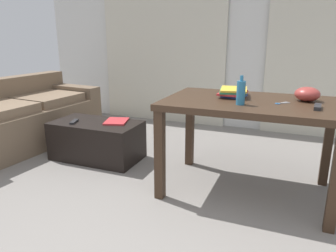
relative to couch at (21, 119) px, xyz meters
The scene contains 13 objects.
ground_plane 2.37m from the couch, 10.42° to the right, with size 8.36×8.36×0.00m, color gray.
wall_back 3.02m from the couch, 36.61° to the left, with size 6.17×0.10×2.43m, color silver.
curtains 2.92m from the couch, 35.23° to the left, with size 4.22×0.03×2.06m.
couch is the anchor object (origin of this frame).
coffee_table 1.11m from the couch, ahead, with size 0.90×0.49×0.39m.
craft_table 2.69m from the couch, ahead, with size 1.32×0.84×0.77m.
bottle_near 2.69m from the couch, ahead, with size 0.06×0.06×0.21m.
bowl 3.10m from the couch, ahead, with size 0.19×0.19×0.11m, color #9E3833.
book_stack 2.55m from the couch, ahead, with size 0.26×0.33×0.07m.
tv_remote_on_table 3.17m from the couch, ahead, with size 0.04×0.16×0.03m, color #232326.
scissors 2.92m from the couch, ahead, with size 0.10×0.11×0.00m.
tv_remote_primary 0.92m from the couch, 10.16° to the right, with size 0.04×0.16×0.02m, color #232326.
magazine 1.30m from the couch, ahead, with size 0.21×0.27×0.02m, color red.
Camera 1 is at (0.66, -0.95, 1.26)m, focal length 34.18 mm.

